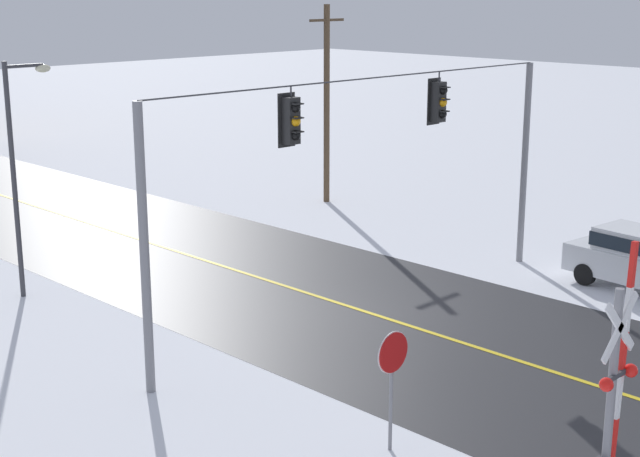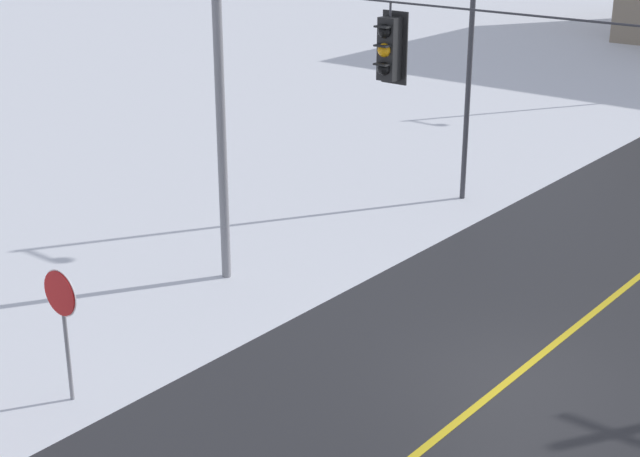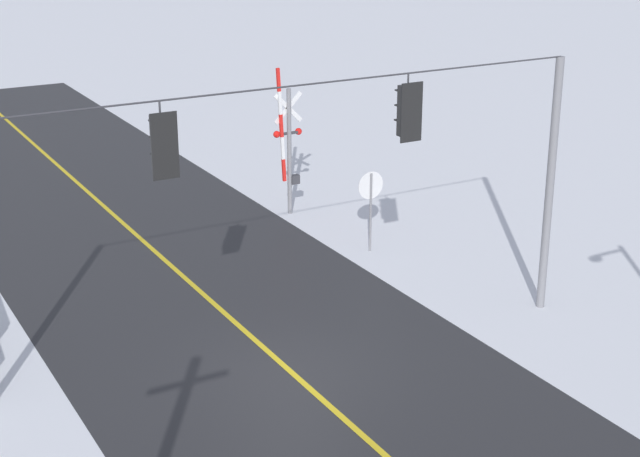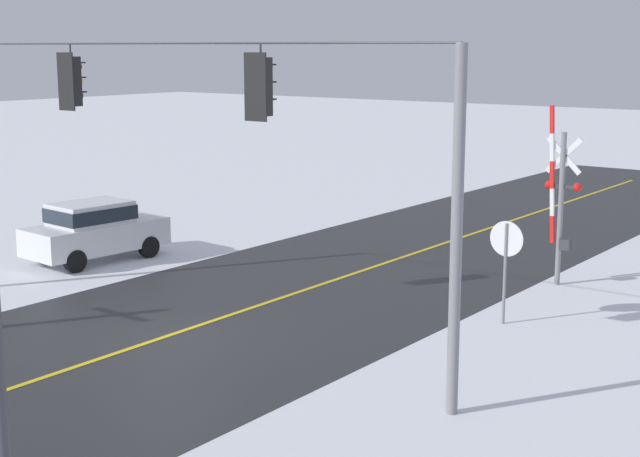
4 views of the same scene
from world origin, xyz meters
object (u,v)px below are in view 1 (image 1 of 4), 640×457
(parked_car_white, at_px, (640,257))
(streetlamp_near, at_px, (19,157))
(utility_pole, at_px, (327,102))
(railroad_crossing, at_px, (613,395))
(stop_sign, at_px, (393,364))

(parked_car_white, bearing_deg, streetlamp_near, 136.64)
(utility_pole, bearing_deg, streetlamp_near, -170.20)
(parked_car_white, bearing_deg, utility_pole, 82.74)
(parked_car_white, relative_size, streetlamp_near, 0.66)
(railroad_crossing, height_order, parked_car_white, railroad_crossing)
(streetlamp_near, xyz_separation_m, utility_pole, (14.37, 2.48, 0.10))
(stop_sign, relative_size, streetlamp_near, 0.36)
(stop_sign, xyz_separation_m, parked_car_white, (12.33, 1.37, -0.76))
(stop_sign, relative_size, railroad_crossing, 0.50)
(streetlamp_near, relative_size, utility_pole, 0.84)
(utility_pole, bearing_deg, parked_car_white, -97.26)
(railroad_crossing, distance_m, utility_pole, 24.11)
(streetlamp_near, bearing_deg, utility_pole, 9.80)
(railroad_crossing, distance_m, streetlamp_near, 17.38)
(parked_car_white, height_order, utility_pole, utility_pole)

